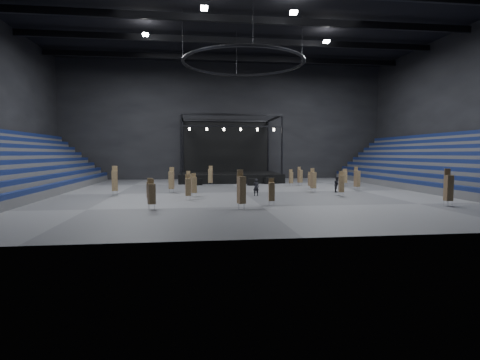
{
  "coord_description": "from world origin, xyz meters",
  "views": [
    {
      "loc": [
        -5.04,
        -37.68,
        3.91
      ],
      "look_at": [
        -0.6,
        -2.0,
        1.4
      ],
      "focal_mm": 28.0,
      "sensor_mm": 36.0,
      "label": 1
    }
  ],
  "objects": [
    {
      "name": "chair_stack_5",
      "position": [
        -5.02,
        -3.43,
        1.13
      ],
      "size": [
        0.53,
        0.53,
        2.15
      ],
      "rotation": [
        0.0,
        0.0,
        0.21
      ],
      "color": "silver",
      "rests_on": "floor"
    },
    {
      "name": "chair_stack_7",
      "position": [
        -3.0,
        8.01,
        1.27
      ],
      "size": [
        0.58,
        0.58,
        2.46
      ],
      "rotation": [
        0.0,
        0.0,
        -0.23
      ],
      "color": "silver",
      "rests_on": "floor"
    },
    {
      "name": "truss_ring",
      "position": [
        -0.0,
        0.0,
        13.0
      ],
      "size": [
        12.3,
        12.3,
        5.15
      ],
      "color": "black",
      "rests_on": "ceiling"
    },
    {
      "name": "chair_stack_0",
      "position": [
        -12.45,
        -1.24,
        1.42
      ],
      "size": [
        0.56,
        0.56,
        2.78
      ],
      "rotation": [
        0.0,
        0.0,
        0.1
      ],
      "color": "silver",
      "rests_on": "floor"
    },
    {
      "name": "bleachers_right",
      "position": [
        22.94,
        0.0,
        1.73
      ],
      "size": [
        7.2,
        40.0,
        6.4
      ],
      "color": "#474749",
      "rests_on": "floor"
    },
    {
      "name": "chair_stack_4",
      "position": [
        -7.99,
        -11.01,
        1.15
      ],
      "size": [
        0.61,
        0.61,
        2.16
      ],
      "rotation": [
        0.0,
        0.0,
        0.36
      ],
      "color": "silver",
      "rests_on": "floor"
    },
    {
      "name": "chair_stack_1",
      "position": [
        7.21,
        -0.49,
        1.26
      ],
      "size": [
        0.56,
        0.56,
        2.44
      ],
      "rotation": [
        0.0,
        0.0,
        0.26
      ],
      "color": "silver",
      "rests_on": "floor"
    },
    {
      "name": "chair_stack_17",
      "position": [
        12.36,
        0.44,
        1.31
      ],
      "size": [
        0.61,
        0.61,
        2.54
      ],
      "rotation": [
        0.0,
        0.0,
        0.31
      ],
      "color": "silver",
      "rests_on": "floor"
    },
    {
      "name": "ceiling",
      "position": [
        0.0,
        0.0,
        18.0
      ],
      "size": [
        50.0,
        42.0,
        0.2
      ],
      "primitive_type": "cube",
      "color": "black",
      "rests_on": "wall_back"
    },
    {
      "name": "chair_stack_3",
      "position": [
        -7.26,
        0.44,
        1.32
      ],
      "size": [
        0.56,
        0.56,
        2.58
      ],
      "rotation": [
        0.0,
        0.0,
        -0.19
      ],
      "color": "silver",
      "rests_on": "floor"
    },
    {
      "name": "man_center",
      "position": [
        0.76,
        -3.22,
        0.79
      ],
      "size": [
        0.63,
        0.46,
        1.59
      ],
      "primitive_type": "imported",
      "rotation": [
        0.0,
        0.0,
        3.28
      ],
      "color": "black",
      "rests_on": "floor"
    },
    {
      "name": "bleachers_left",
      "position": [
        -22.94,
        0.0,
        1.73
      ],
      "size": [
        7.2,
        40.0,
        6.4
      ],
      "color": "#474749",
      "rests_on": "floor"
    },
    {
      "name": "chair_stack_15",
      "position": [
        7.83,
        2.38,
        1.04
      ],
      "size": [
        0.5,
        0.5,
        1.93
      ],
      "rotation": [
        0.0,
        0.0,
        0.1
      ],
      "color": "silver",
      "rests_on": "floor"
    },
    {
      "name": "wall_back",
      "position": [
        0.0,
        21.0,
        9.0
      ],
      "size": [
        50.0,
        0.2,
        18.0
      ],
      "primitive_type": "cube",
      "color": "black",
      "rests_on": "ground"
    },
    {
      "name": "chair_stack_10",
      "position": [
        6.74,
        6.58,
        1.07
      ],
      "size": [
        0.43,
        0.43,
        2.03
      ],
      "rotation": [
        0.0,
        0.0,
        0.01
      ],
      "color": "silver",
      "rests_on": "floor"
    },
    {
      "name": "wall_front",
      "position": [
        0.0,
        -21.0,
        9.0
      ],
      "size": [
        50.0,
        0.2,
        18.0
      ],
      "primitive_type": "cube",
      "color": "black",
      "rests_on": "ground"
    },
    {
      "name": "wall_right",
      "position": [
        25.0,
        0.0,
        9.0
      ],
      "size": [
        0.2,
        42.0,
        18.0
      ],
      "primitive_type": "cube",
      "color": "black",
      "rests_on": "ground"
    },
    {
      "name": "chair_stack_6",
      "position": [
        13.2,
        5.65,
        1.14
      ],
      "size": [
        0.63,
        0.63,
        2.12
      ],
      "rotation": [
        0.0,
        0.0,
        -0.3
      ],
      "color": "silver",
      "rests_on": "floor"
    },
    {
      "name": "crew_member",
      "position": [
        9.56,
        -1.03,
        0.79
      ],
      "size": [
        0.86,
        0.94,
        1.58
      ],
      "primitive_type": "imported",
      "rotation": [
        0.0,
        0.0,
        1.15
      ],
      "color": "black",
      "rests_on": "floor"
    },
    {
      "name": "floodlights",
      "position": [
        0.0,
        -4.0,
        16.6
      ],
      "size": [
        28.6,
        16.6,
        0.25
      ],
      "color": "white",
      "rests_on": "roof_girders"
    },
    {
      "name": "flight_case_left",
      "position": [
        -4.6,
        9.18,
        0.39
      ],
      "size": [
        1.31,
        0.98,
        0.78
      ],
      "primitive_type": "cube",
      "rotation": [
        0.0,
        0.0,
        0.39
      ],
      "color": "black",
      "rests_on": "floor"
    },
    {
      "name": "roof_girders",
      "position": [
        0.0,
        -0.0,
        17.2
      ],
      "size": [
        49.0,
        30.35,
        0.7
      ],
      "color": "black",
      "rests_on": "ceiling"
    },
    {
      "name": "flight_case_right",
      "position": [
        4.77,
        10.18,
        0.43
      ],
      "size": [
        1.42,
        1.01,
        0.86
      ],
      "primitive_type": "cube",
      "rotation": [
        0.0,
        0.0,
        0.32
      ],
      "color": "black",
      "rests_on": "floor"
    },
    {
      "name": "chair_stack_14",
      "position": [
        -1.7,
        -11.62,
        1.42
      ],
      "size": [
        0.63,
        0.63,
        2.81
      ],
      "rotation": [
        0.0,
        0.0,
        0.35
      ],
      "color": "silver",
      "rests_on": "floor"
    },
    {
      "name": "flight_case_mid",
      "position": [
        2.25,
        8.05,
        0.42
      ],
      "size": [
        1.39,
        0.97,
        0.84
      ],
      "primitive_type": "cube",
      "rotation": [
        0.0,
        0.0,
        0.29
      ],
      "color": "black",
      "rests_on": "floor"
    },
    {
      "name": "chair_stack_11",
      "position": [
        -5.53,
        0.46,
        1.14
      ],
      "size": [
        0.53,
        0.53,
        2.2
      ],
      "rotation": [
        0.0,
        0.0,
        0.28
      ],
      "color": "silver",
      "rests_on": "floor"
    },
    {
      "name": "chair_stack_12",
      "position": [
        0.82,
        -10.0,
        1.09
      ],
      "size": [
        0.47,
        0.47,
        2.09
      ],
      "rotation": [
        0.0,
        0.0,
        -0.09
      ],
      "color": "silver",
      "rests_on": "floor"
    },
    {
      "name": "stage",
      "position": [
        0.0,
        16.24,
        1.45
      ],
      "size": [
        14.0,
        10.0,
        9.2
      ],
      "color": "black",
      "rests_on": "floor"
    },
    {
      "name": "floor",
      "position": [
        0.0,
        0.0,
        0.0
      ],
      "size": [
        50.0,
        50.0,
        0.0
      ],
      "primitive_type": "plane",
      "color": "#4F4F52",
      "rests_on": "ground"
    },
    {
      "name": "chair_stack_13",
      "position": [
        -8.59,
        -6.76,
        1.05
      ],
      "size": [
        0.48,
        0.48,
        1.95
      ],
      "rotation": [
        0.0,
        0.0,
        -0.05
      ],
      "color": "silver",
      "rests_on": "floor"
    },
    {
      "name": "chair_stack_16",
      "position": [
        -5.52,
        -5.69,
        1.14
      ],
      "size": [
        0.49,
        0.49,
        2.19
      ],
      "rotation": [
        0.0,
        0.0,
        0.15
      ],
      "color": "silver",
      "rests_on": "floor"
    },
    {
      "name": "chair_stack_2",
      "position": [
        8.0,
        7.09,
        1.21
      ],
      "size": [
        0.61,
        0.61,
        2.33
      ],
      "rotation": [
        0.0,
        0.0,
        0.4
      ],
      "color": "silver",
      "rests_on": "floor"
    },
    {
      "name": "chair_stack_9",
      "position": [
        13.88,
        -11.99,
        1.43
      ],
      "size": [
        0.51,
        0.51,
        2.82
      ],
      "rotation": [
        0.0,
        0.0,
        -0.04
      ],
      "color": "silver",
      "rests_on": "floor"
    },
    {
      "name": "chair_stack_8",
      "position": [
        8.6,
        -4.48,
        1.2
      ],
      "size": [
        0.51,
        0.51,
        2.32
      ],
      "rotation": [
        0.0,
        0.0,
        -0.17
      ],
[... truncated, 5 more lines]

